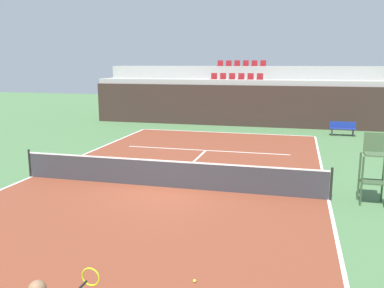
{
  "coord_description": "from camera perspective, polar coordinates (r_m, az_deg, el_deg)",
  "views": [
    {
      "loc": [
        4.34,
        -13.19,
        4.3
      ],
      "look_at": [
        0.42,
        2.0,
        1.2
      ],
      "focal_mm": 38.31,
      "sensor_mm": 36.0,
      "label": 1
    }
  ],
  "objects": [
    {
      "name": "centre_service_line",
      "position": [
        17.49,
        -0.34,
        -3.01
      ],
      "size": [
        0.1,
        6.4,
        0.0
      ],
      "primitive_type": "cube",
      "color": "white",
      "rests_on": "court_surface"
    },
    {
      "name": "sideline_right",
      "position": [
        13.92,
        18.47,
        -7.37
      ],
      "size": [
        0.1,
        24.0,
        0.0
      ],
      "primitive_type": "cube",
      "color": "white",
      "rests_on": "court_surface"
    },
    {
      "name": "back_wall",
      "position": [
        28.62,
        5.71,
        5.33
      ],
      "size": [
        20.32,
        0.3,
        2.82
      ],
      "primitive_type": "cube",
      "color": "#33231E",
      "rests_on": "ground_plane"
    },
    {
      "name": "tennis_net",
      "position": [
        14.4,
        -3.61,
        -4.12
      ],
      "size": [
        11.08,
        0.08,
        1.07
      ],
      "color": "black",
      "rests_on": "court_surface"
    },
    {
      "name": "stands_tier_upper",
      "position": [
        32.27,
        6.77,
        7.09
      ],
      "size": [
        20.32,
        2.4,
        4.08
      ],
      "primitive_type": "cube",
      "color": "#9E9E99",
      "rests_on": "ground_plane"
    },
    {
      "name": "baseline_far",
      "position": [
        25.87,
        4.62,
        1.6
      ],
      "size": [
        11.0,
        0.1,
        0.0
      ],
      "primitive_type": "cube",
      "color": "white",
      "rests_on": "court_surface"
    },
    {
      "name": "service_line_far",
      "position": [
        20.52,
        1.95,
        -0.89
      ],
      "size": [
        8.26,
        0.1,
        0.0
      ],
      "primitive_type": "cube",
      "color": "white",
      "rests_on": "court_surface"
    },
    {
      "name": "seating_row_lower",
      "position": [
        29.92,
        6.21,
        9.18
      ],
      "size": [
        3.75,
        0.44,
        0.44
      ],
      "color": "maroon",
      "rests_on": "stands_tier_lower"
    },
    {
      "name": "court_surface",
      "position": [
        14.54,
        -3.58,
        -6.03
      ],
      "size": [
        11.0,
        24.0,
        0.01
      ],
      "primitive_type": "cube",
      "color": "brown",
      "rests_on": "ground_plane"
    },
    {
      "name": "player_bench",
      "position": [
        26.24,
        20.24,
        2.17
      ],
      "size": [
        1.5,
        0.4,
        0.85
      ],
      "color": "navy",
      "rests_on": "ground_plane"
    },
    {
      "name": "seating_row_upper",
      "position": [
        32.28,
        6.88,
        10.94
      ],
      "size": [
        3.75,
        0.44,
        0.44
      ],
      "color": "maroon",
      "rests_on": "stands_tier_upper"
    },
    {
      "name": "tennis_ball_1",
      "position": [
        8.59,
        0.36,
        -18.52
      ],
      "size": [
        0.07,
        0.07,
        0.07
      ],
      "primitive_type": "sphere",
      "color": "#CCE033",
      "rests_on": "court_surface"
    },
    {
      "name": "umpire_chair",
      "position": [
        13.81,
        23.94,
        -2.84
      ],
      "size": [
        0.76,
        0.66,
        2.2
      ],
      "color": "#334C2D",
      "rests_on": "ground_plane"
    },
    {
      "name": "sideline_left",
      "position": [
        16.98,
        -21.41,
        -4.24
      ],
      "size": [
        0.1,
        24.0,
        0.0
      ],
      "primitive_type": "cube",
      "color": "white",
      "rests_on": "court_surface"
    },
    {
      "name": "ground_plane",
      "position": [
        14.54,
        -3.58,
        -6.05
      ],
      "size": [
        80.0,
        80.0,
        0.0
      ],
      "primitive_type": "plane",
      "color": "#477042"
    },
    {
      "name": "stands_tier_lower",
      "position": [
        29.93,
        6.12,
        5.91
      ],
      "size": [
        20.32,
        2.4,
        3.17
      ],
      "primitive_type": "cube",
      "color": "#9E9E99",
      "rests_on": "ground_plane"
    }
  ]
}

